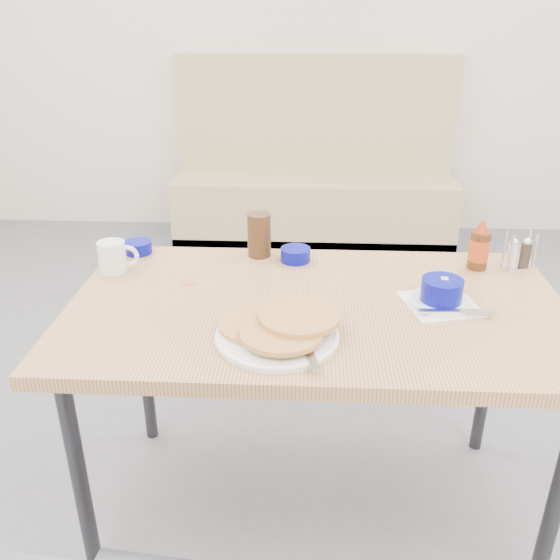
{
  "coord_description": "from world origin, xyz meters",
  "views": [
    {
      "loc": [
        -0.03,
        -1.23,
        1.53
      ],
      "look_at": [
        -0.11,
        0.27,
        0.82
      ],
      "focal_mm": 38.0,
      "sensor_mm": 36.0,
      "label": 1
    }
  ],
  "objects_px": {
    "butter_bowl": "(296,255)",
    "syrup_bottle": "(479,247)",
    "booth_bench": "(314,189)",
    "creamer_bowl": "(138,247)",
    "amber_tumbler": "(259,235)",
    "coffee_mug": "(113,256)",
    "condiment_caddy": "(519,255)",
    "pancake_plate": "(279,330)",
    "grits_setting": "(442,294)",
    "dining_table": "(317,323)"
  },
  "relations": [
    {
      "from": "amber_tumbler",
      "to": "condiment_caddy",
      "type": "bearing_deg",
      "value": -3.51
    },
    {
      "from": "creamer_bowl",
      "to": "amber_tumbler",
      "type": "bearing_deg",
      "value": 0.0
    },
    {
      "from": "dining_table",
      "to": "butter_bowl",
      "type": "bearing_deg",
      "value": 103.07
    },
    {
      "from": "pancake_plate",
      "to": "butter_bowl",
      "type": "bearing_deg",
      "value": 86.74
    },
    {
      "from": "grits_setting",
      "to": "creamer_bowl",
      "type": "height_order",
      "value": "grits_setting"
    },
    {
      "from": "grits_setting",
      "to": "amber_tumbler",
      "type": "height_order",
      "value": "amber_tumbler"
    },
    {
      "from": "dining_table",
      "to": "syrup_bottle",
      "type": "distance_m",
      "value": 0.59
    },
    {
      "from": "creamer_bowl",
      "to": "pancake_plate",
      "type": "bearing_deg",
      "value": -46.78
    },
    {
      "from": "dining_table",
      "to": "amber_tumbler",
      "type": "height_order",
      "value": "amber_tumbler"
    },
    {
      "from": "booth_bench",
      "to": "syrup_bottle",
      "type": "distance_m",
      "value": 2.37
    },
    {
      "from": "booth_bench",
      "to": "butter_bowl",
      "type": "relative_size",
      "value": 19.52
    },
    {
      "from": "dining_table",
      "to": "pancake_plate",
      "type": "height_order",
      "value": "pancake_plate"
    },
    {
      "from": "amber_tumbler",
      "to": "syrup_bottle",
      "type": "xyz_separation_m",
      "value": [
        0.7,
        -0.07,
        -0.0
      ]
    },
    {
      "from": "coffee_mug",
      "to": "butter_bowl",
      "type": "height_order",
      "value": "coffee_mug"
    },
    {
      "from": "condiment_caddy",
      "to": "syrup_bottle",
      "type": "height_order",
      "value": "syrup_bottle"
    },
    {
      "from": "coffee_mug",
      "to": "creamer_bowl",
      "type": "xyz_separation_m",
      "value": [
        0.03,
        0.15,
        -0.03
      ]
    },
    {
      "from": "condiment_caddy",
      "to": "amber_tumbler",
      "type": "bearing_deg",
      "value": 164.68
    },
    {
      "from": "syrup_bottle",
      "to": "coffee_mug",
      "type": "bearing_deg",
      "value": -175.84
    },
    {
      "from": "butter_bowl",
      "to": "amber_tumbler",
      "type": "distance_m",
      "value": 0.14
    },
    {
      "from": "dining_table",
      "to": "coffee_mug",
      "type": "relative_size",
      "value": 11.08
    },
    {
      "from": "grits_setting",
      "to": "amber_tumbler",
      "type": "distance_m",
      "value": 0.63
    },
    {
      "from": "pancake_plate",
      "to": "grits_setting",
      "type": "relative_size",
      "value": 1.29
    },
    {
      "from": "coffee_mug",
      "to": "grits_setting",
      "type": "distance_m",
      "value": 1.0
    },
    {
      "from": "coffee_mug",
      "to": "syrup_bottle",
      "type": "bearing_deg",
      "value": 4.16
    },
    {
      "from": "pancake_plate",
      "to": "coffee_mug",
      "type": "distance_m",
      "value": 0.66
    },
    {
      "from": "butter_bowl",
      "to": "booth_bench",
      "type": "bearing_deg",
      "value": 88.21
    },
    {
      "from": "coffee_mug",
      "to": "condiment_caddy",
      "type": "xyz_separation_m",
      "value": [
        1.28,
        0.1,
        -0.01
      ]
    },
    {
      "from": "coffee_mug",
      "to": "creamer_bowl",
      "type": "height_order",
      "value": "coffee_mug"
    },
    {
      "from": "butter_bowl",
      "to": "syrup_bottle",
      "type": "xyz_separation_m",
      "value": [
        0.58,
        -0.03,
        0.05
      ]
    },
    {
      "from": "dining_table",
      "to": "pancake_plate",
      "type": "distance_m",
      "value": 0.23
    },
    {
      "from": "pancake_plate",
      "to": "creamer_bowl",
      "type": "relative_size",
      "value": 3.56
    },
    {
      "from": "grits_setting",
      "to": "booth_bench",
      "type": "bearing_deg",
      "value": 97.77
    },
    {
      "from": "condiment_caddy",
      "to": "syrup_bottle",
      "type": "distance_m",
      "value": 0.14
    },
    {
      "from": "pancake_plate",
      "to": "condiment_caddy",
      "type": "relative_size",
      "value": 2.78
    },
    {
      "from": "syrup_bottle",
      "to": "condiment_caddy",
      "type": "bearing_deg",
      "value": 7.35
    },
    {
      "from": "coffee_mug",
      "to": "syrup_bottle",
      "type": "height_order",
      "value": "syrup_bottle"
    },
    {
      "from": "grits_setting",
      "to": "syrup_bottle",
      "type": "bearing_deg",
      "value": 58.11
    },
    {
      "from": "booth_bench",
      "to": "syrup_bottle",
      "type": "xyz_separation_m",
      "value": [
        0.51,
        -2.26,
        0.48
      ]
    },
    {
      "from": "condiment_caddy",
      "to": "booth_bench",
      "type": "bearing_deg",
      "value": 94.11
    },
    {
      "from": "amber_tumbler",
      "to": "dining_table",
      "type": "bearing_deg",
      "value": -60.58
    },
    {
      "from": "pancake_plate",
      "to": "condiment_caddy",
      "type": "height_order",
      "value": "condiment_caddy"
    },
    {
      "from": "booth_bench",
      "to": "dining_table",
      "type": "xyz_separation_m",
      "value": [
        0.0,
        -2.53,
        0.35
      ]
    },
    {
      "from": "butter_bowl",
      "to": "condiment_caddy",
      "type": "xyz_separation_m",
      "value": [
        0.71,
        -0.01,
        0.02
      ]
    },
    {
      "from": "grits_setting",
      "to": "syrup_bottle",
      "type": "xyz_separation_m",
      "value": [
        0.16,
        0.26,
        0.04
      ]
    },
    {
      "from": "pancake_plate",
      "to": "coffee_mug",
      "type": "relative_size",
      "value": 2.53
    },
    {
      "from": "grits_setting",
      "to": "amber_tumbler",
      "type": "relative_size",
      "value": 1.71
    },
    {
      "from": "booth_bench",
      "to": "butter_bowl",
      "type": "xyz_separation_m",
      "value": [
        -0.07,
        -2.23,
        0.43
      ]
    },
    {
      "from": "dining_table",
      "to": "creamer_bowl",
      "type": "height_order",
      "value": "creamer_bowl"
    },
    {
      "from": "pancake_plate",
      "to": "coffee_mug",
      "type": "bearing_deg",
      "value": 144.44
    },
    {
      "from": "booth_bench",
      "to": "amber_tumbler",
      "type": "height_order",
      "value": "booth_bench"
    }
  ]
}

